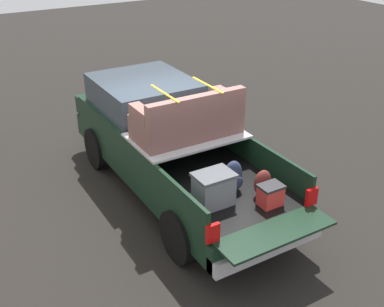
# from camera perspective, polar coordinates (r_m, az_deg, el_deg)

# --- Properties ---
(ground_plane) EXTENTS (40.00, 40.00, 0.00)m
(ground_plane) POSITION_cam_1_polar(r_m,az_deg,el_deg) (9.25, -1.91, -4.61)
(ground_plane) COLOR black
(pickup_truck) EXTENTS (6.05, 2.06, 2.23)m
(pickup_truck) POSITION_cam_1_polar(r_m,az_deg,el_deg) (9.08, -3.17, 1.75)
(pickup_truck) COLOR black
(pickup_truck) RESTS_ON ground_plane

